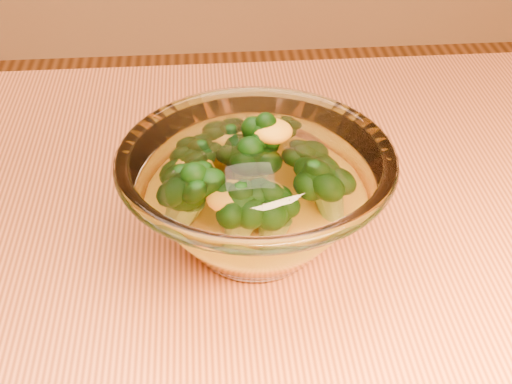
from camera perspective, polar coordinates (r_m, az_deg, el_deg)
The scene contains 4 objects.
table at distance 0.67m, azimuth 5.77°, elevation -12.88°, with size 1.20×0.80×0.75m.
glass_bowl at distance 0.59m, azimuth -0.00°, elevation -0.38°, with size 0.23×0.23×0.10m.
cheese_sauce at distance 0.61m, azimuth 0.00°, elevation -1.99°, with size 0.13×0.13×0.04m, color orange.
broccoli_heap at distance 0.59m, azimuth -0.84°, elevation 1.11°, with size 0.15×0.15×0.08m.
Camera 1 is at (-0.10, -0.43, 1.16)m, focal length 50.00 mm.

